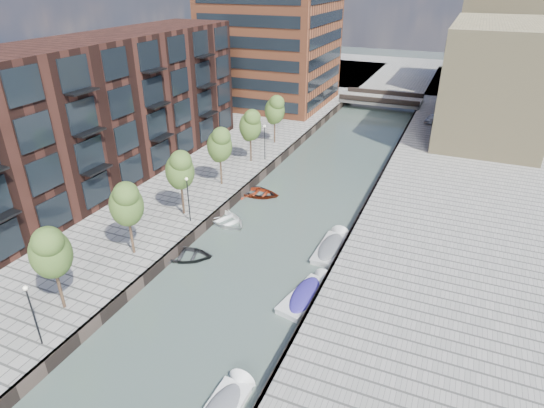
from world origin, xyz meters
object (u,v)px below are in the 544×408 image
Objects in this scene: sloop_1 at (185,258)px; motorboat_3 at (308,294)px; tree_2 at (126,203)px; tree_3 at (180,169)px; tree_6 at (275,109)px; motorboat_4 at (332,246)px; sloop_2 at (258,195)px; car at (432,119)px; tree_4 at (219,144)px; bridge at (381,99)px; tree_5 at (250,124)px; sloop_4 at (258,194)px; tree_1 at (50,251)px; sloop_3 at (225,222)px.

motorboat_3 reaches higher than sloop_1.
tree_2 is 7.00m from tree_3.
motorboat_4 is at bearing -55.79° from tree_6.
sloop_2 is (3.69, -13.16, -5.31)m from tree_6.
car is (4.05, 36.88, 1.36)m from motorboat_4.
motorboat_4 reaches higher than sloop_1.
tree_4 is 35.80m from car.
bridge is 2.82× the size of sloop_1.
sloop_4 is at bearing -58.66° from tree_5.
tree_6 is (0.00, 35.00, 0.00)m from tree_1.
sloop_1 is (3.10, -11.85, -5.31)m from tree_4.
motorboat_3 is (13.77, -19.55, -5.10)m from tree_5.
tree_2 reaches higher than motorboat_3.
motorboat_4 is (10.28, -0.48, 0.21)m from sloop_3.
tree_1 is at bearing -97.93° from bridge.
sloop_4 is (3.51, 15.23, -5.31)m from tree_2.
tree_4 is at bearing 90.00° from tree_2.
tree_4 is at bearing 55.40° from sloop_3.
tree_2 reaches higher than sloop_1.
motorboat_3 is 1.62× the size of car.
motorboat_4 is at bearing -83.74° from bridge.
tree_3 is (0.00, 14.00, 0.00)m from tree_1.
tree_1 is at bearing -179.71° from sloop_4.
sloop_2 is 1.09× the size of sloop_4.
tree_2 is 1.43× the size of sloop_4.
bridge is 2.18× the size of tree_5.
tree_2 is 1.12× the size of motorboat_4.
tree_2 is 10.59m from sloop_3.
tree_1 is 1.00× the size of tree_5.
tree_6 is 14.66m from sloop_2.
sloop_4 is (3.51, 8.23, -5.31)m from tree_3.
sloop_1 is 1.36× the size of car.
tree_5 is 1.00× the size of tree_6.
motorboat_3 reaches higher than sloop_2.
tree_1 is 1.43× the size of sloop_4.
tree_6 reaches higher than motorboat_3.
motorboat_3 is at bearing -148.44° from sloop_2.
tree_5 reaches higher than sloop_3.
bridge is at bearing -22.27° from sloop_1.
tree_1 reaches higher than sloop_1.
sloop_4 is (0.41, 13.08, 0.00)m from sloop_1.
sloop_1 is (3.10, -4.85, -5.31)m from tree_3.
car is (17.59, 37.96, -3.73)m from tree_3.
tree_2 and tree_5 have the same top height.
tree_6 is (0.00, 14.00, 0.00)m from tree_4.
tree_6 is 26.57m from sloop_1.
tree_1 is 1.00× the size of tree_6.
tree_6 reaches higher than sloop_2.
motorboat_3 is at bearing -84.27° from bridge.
car is (14.32, 36.39, 1.58)m from sloop_3.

